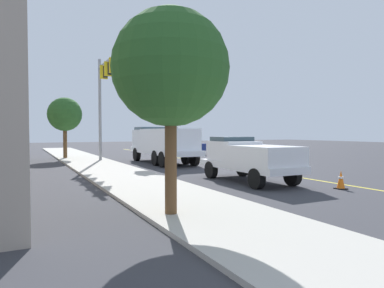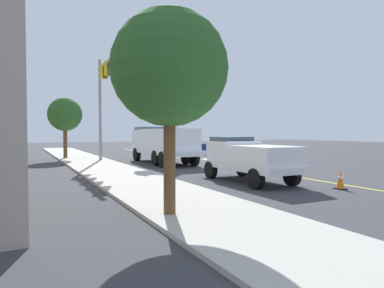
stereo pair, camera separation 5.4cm
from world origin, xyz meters
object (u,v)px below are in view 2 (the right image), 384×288
Objects in this scene: service_pickup_truck at (249,158)px; traffic_cone_leading at (340,180)px; utility_bucket_truck at (162,141)px; traffic_cone_mid_rear at (166,154)px; traffic_cone_mid_front at (214,162)px; passing_minivan at (187,145)px; traffic_signal_mast at (107,84)px.

service_pickup_truck reaches higher than traffic_cone_leading.
utility_bucket_truck is 10.85m from service_pickup_truck.
utility_bucket_truck is 4.39m from traffic_cone_mid_rear.
utility_bucket_truck reaches higher than traffic_cone_mid_front.
passing_minivan is at bearing -41.15° from traffic_cone_mid_rear.
traffic_cone_mid_rear is (17.94, 0.19, 0.03)m from traffic_cone_leading.
service_pickup_truck is 1.17× the size of passing_minivan.
utility_bucket_truck is 5.75m from traffic_signal_mast.
service_pickup_truck is at bearing 179.93° from utility_bucket_truck.
traffic_cone_leading is at bearing -147.93° from service_pickup_truck.
passing_minivan is 6.63m from traffic_cone_mid_rear.
service_pickup_truck reaches higher than passing_minivan.
traffic_signal_mast is at bearing 126.70° from passing_minivan.
traffic_cone_mid_front is at bearing 161.46° from passing_minivan.
service_pickup_truck is (-10.84, 0.01, -0.51)m from utility_bucket_truck.
traffic_cone_leading is 9.61m from traffic_cone_mid_front.
utility_bucket_truck is at bearing 21.14° from traffic_cone_mid_front.
service_pickup_truck is 6.56m from traffic_cone_mid_front.
traffic_cone_mid_rear reaches higher than traffic_cone_mid_front.
traffic_cone_leading is 0.10× the size of traffic_signal_mast.
traffic_signal_mast reaches higher than utility_bucket_truck.
traffic_cone_mid_front reaches higher than traffic_cone_leading.
traffic_cone_mid_front is (6.27, -1.78, -0.73)m from service_pickup_truck.
traffic_signal_mast is at bearing 70.90° from utility_bucket_truck.
traffic_signal_mast is (12.14, 3.74, 4.66)m from service_pickup_truck.
traffic_signal_mast reaches higher than traffic_cone_leading.
traffic_cone_leading is at bearing -171.66° from utility_bucket_truck.
traffic_cone_leading is at bearing -179.39° from traffic_cone_mid_rear.
traffic_cone_mid_front is at bearing -15.85° from service_pickup_truck.
service_pickup_truck is at bearing 164.15° from traffic_cone_mid_front.
passing_minivan is 6.09× the size of traffic_cone_mid_front.
traffic_signal_mast is at bearing 17.14° from service_pickup_truck.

